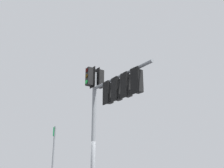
# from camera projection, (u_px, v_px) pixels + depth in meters

# --- Properties ---
(signal_mast_assembly) EXTENTS (4.23, 1.80, 6.10)m
(signal_mast_assembly) POSITION_uv_depth(u_px,v_px,m) (108.00, 96.00, 11.67)
(signal_mast_assembly) COLOR gray
(signal_mast_assembly) RESTS_ON ground
(route_sign_primary) EXTENTS (0.23, 0.23, 2.91)m
(route_sign_primary) POSITION_uv_depth(u_px,v_px,m) (53.00, 158.00, 10.14)
(route_sign_primary) COLOR slate
(route_sign_primary) RESTS_ON ground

